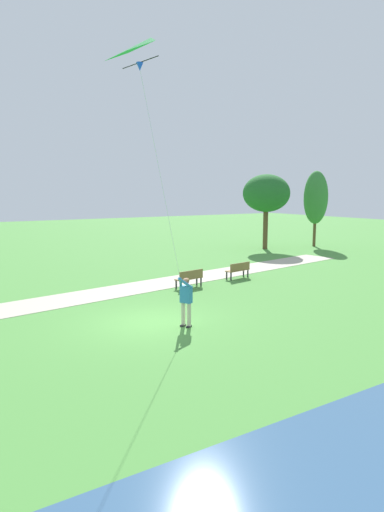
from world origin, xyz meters
The scene contains 8 objects.
ground_plane centered at (0.00, 0.00, 0.00)m, with size 120.00×120.00×0.00m, color #4C8E3D.
walkway_path centered at (-5.52, 2.00, 0.01)m, with size 2.40×32.00×0.02m, color #B7AD99.
person_kite_flyer centered at (1.15, 0.79, 1.05)m, with size 0.52×0.62×1.83m.
flying_kite centered at (2.23, -1.03, 8.39)m, with size 1.86×2.04×7.02m.
park_bench_near_walkway centered at (-4.19, 4.24, 0.51)m, with size 0.67×1.55×0.88m.
park_bench_far_walkway centered at (-4.74, 7.70, 0.51)m, with size 0.67×1.55×0.88m.
tree_treeline_right centered at (-13.51, 17.30, 4.52)m, with size 3.99×3.67×6.08m.
tree_treeline_left centered at (-12.60, 22.06, 4.16)m, with size 2.05×1.99×6.42m.
Camera 1 is at (13.92, -6.93, 4.69)m, focal length 30.96 mm.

